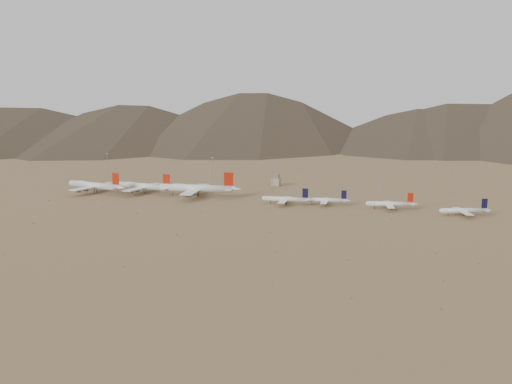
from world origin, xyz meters
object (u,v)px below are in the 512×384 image
(widebody_west, at_px, (95,185))
(widebody_east, at_px, (197,188))
(widebody_centre, at_px, (144,186))
(narrowbody_a, at_px, (287,199))
(control_tower, at_px, (276,181))
(narrowbody_b, at_px, (327,200))

(widebody_west, xyz_separation_m, widebody_east, (100.74, 11.83, 0.85))
(widebody_centre, distance_m, narrowbody_a, 142.62)
(widebody_east, xyz_separation_m, control_tower, (50.43, 83.48, -2.71))
(widebody_west, xyz_separation_m, narrowbody_b, (220.75, 11.70, -2.92))
(widebody_centre, xyz_separation_m, widebody_east, (54.93, -0.78, 1.18))
(widebody_west, distance_m, widebody_centre, 47.52)
(widebody_west, relative_size, widebody_centre, 1.04)
(widebody_west, relative_size, control_tower, 5.79)
(widebody_east, height_order, narrowbody_a, widebody_east)
(widebody_centre, xyz_separation_m, narrowbody_a, (142.23, -10.34, -2.08))
(widebody_east, distance_m, narrowbody_a, 87.88)
(narrowbody_a, relative_size, control_tower, 3.71)
(narrowbody_a, distance_m, control_tower, 100.09)
(widebody_west, distance_m, narrowbody_a, 188.07)
(narrowbody_a, xyz_separation_m, control_tower, (-36.87, 93.05, 0.55))
(widebody_east, bearing_deg, control_tower, 50.94)
(widebody_centre, distance_m, narrowbody_b, 174.96)
(narrowbody_b, xyz_separation_m, control_tower, (-69.58, 83.62, 1.06))
(widebody_west, distance_m, control_tower, 178.72)
(widebody_centre, height_order, narrowbody_b, widebody_centre)
(widebody_west, xyz_separation_m, control_tower, (151.17, 95.32, -1.86))
(widebody_west, relative_size, widebody_east, 0.89)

